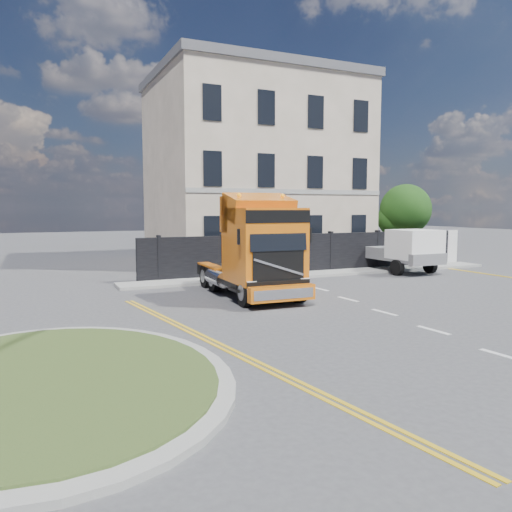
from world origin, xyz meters
name	(u,v)px	position (x,y,z in m)	size (l,w,h in m)	color
ground	(297,319)	(0.00, 0.00, 0.00)	(120.00, 120.00, 0.00)	#424244
traffic_island	(48,381)	(-7.00, -3.00, 0.08)	(6.80, 6.80, 0.17)	gray
hoarding_fence	(323,253)	(6.55, 9.00, 1.00)	(18.80, 0.25, 2.00)	black
georgian_building	(254,169)	(6.00, 16.50, 5.77)	(12.30, 10.30, 12.80)	beige
tree	(403,212)	(14.38, 12.10, 3.05)	(3.20, 3.20, 4.80)	#382619
pavement_far	(323,273)	(6.00, 8.10, 0.06)	(20.00, 1.60, 0.12)	gray
truck	(257,253)	(0.33, 3.57, 1.67)	(2.51, 6.28, 3.73)	black
flatbed_pickup	(406,249)	(10.19, 6.97, 1.20)	(2.39, 5.34, 2.22)	slate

